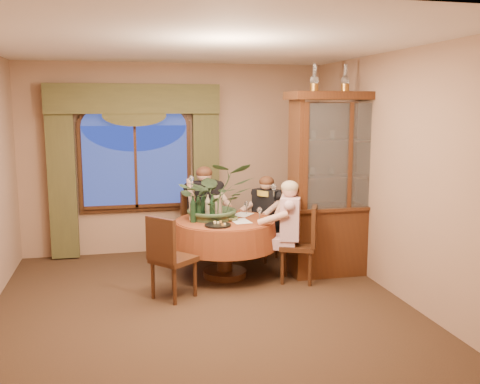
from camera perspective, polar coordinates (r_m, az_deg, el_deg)
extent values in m
plane|color=black|center=(5.96, -3.92, -12.35)|extent=(5.00, 5.00, 0.00)
plane|color=#927057|center=(8.06, -6.83, 3.55)|extent=(4.50, 0.00, 4.50)
plane|color=#927057|center=(6.34, 16.46, 1.70)|extent=(0.00, 5.00, 5.00)
plane|color=white|center=(5.57, -4.25, 15.51)|extent=(5.00, 5.00, 0.00)
cube|color=#403F21|center=(7.96, -18.46, 1.47)|extent=(0.38, 0.14, 2.32)
cube|color=#403F21|center=(8.02, -3.65, 1.99)|extent=(0.38, 0.14, 2.32)
cylinder|color=maroon|center=(6.90, -1.63, -6.01)|extent=(1.74, 1.74, 0.75)
cube|color=#351C10|center=(7.05, 10.83, 0.83)|extent=(1.45, 0.57, 2.36)
cube|color=black|center=(6.74, 6.17, -5.52)|extent=(0.55, 0.55, 0.96)
cube|color=black|center=(7.66, 2.23, -3.66)|extent=(0.59, 0.59, 0.96)
cube|color=black|center=(7.63, -4.28, -3.73)|extent=(0.50, 0.50, 0.96)
cube|color=black|center=(6.18, -7.10, -6.89)|extent=(0.59, 0.59, 0.96)
imported|color=#354E2F|center=(6.82, -2.70, 2.32)|extent=(0.97, 1.08, 0.84)
imported|color=#575F32|center=(6.75, -0.91, -2.87)|extent=(0.16, 0.16, 0.05)
cylinder|color=black|center=(6.45, -2.39, -3.56)|extent=(0.32, 0.32, 0.02)
cylinder|color=black|center=(6.70, -4.46, -1.76)|extent=(0.07, 0.07, 0.33)
cylinder|color=black|center=(6.73, -2.96, -1.70)|extent=(0.07, 0.07, 0.33)
cylinder|color=tan|center=(6.75, -3.47, -1.66)|extent=(0.07, 0.07, 0.33)
cylinder|color=black|center=(6.92, -3.92, -1.40)|extent=(0.07, 0.07, 0.33)
cylinder|color=tan|center=(6.80, -5.17, -1.61)|extent=(0.07, 0.07, 0.33)
cylinder|color=black|center=(6.65, -5.04, -1.85)|extent=(0.07, 0.07, 0.33)
cube|color=white|center=(6.70, 0.07, -3.13)|extent=(0.24, 0.32, 0.00)
cube|color=white|center=(7.10, 0.26, -2.42)|extent=(0.35, 0.36, 0.00)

